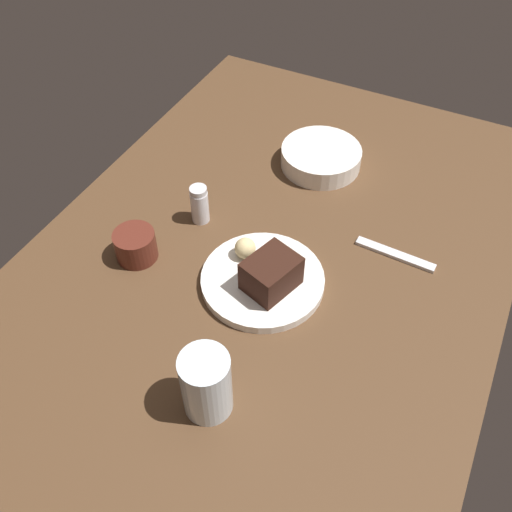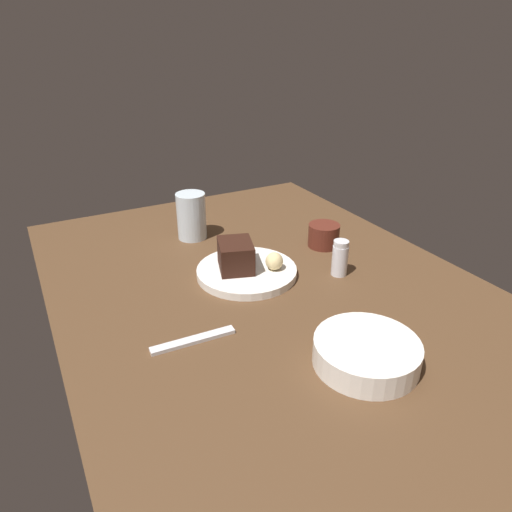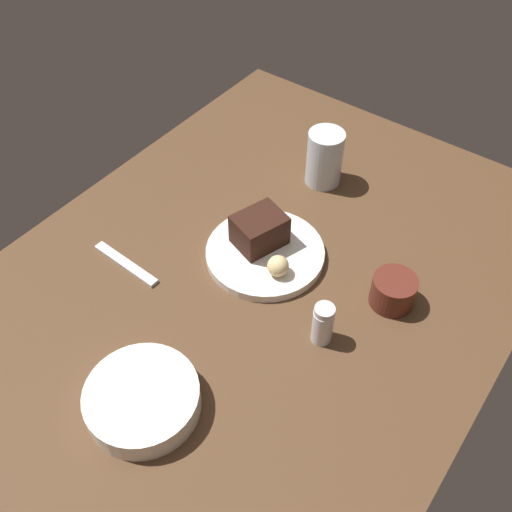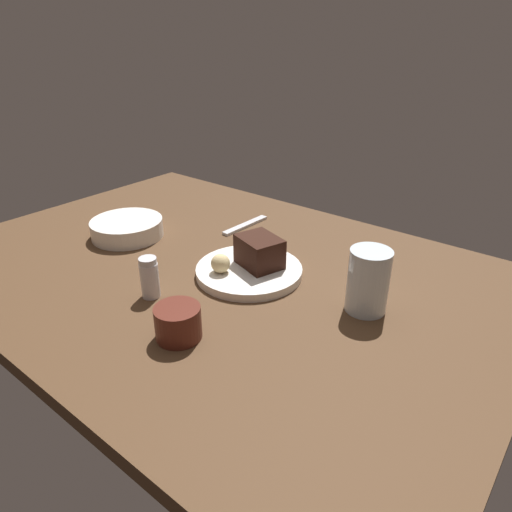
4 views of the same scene
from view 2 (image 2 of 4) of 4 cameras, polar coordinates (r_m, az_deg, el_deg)
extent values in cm
cube|color=#4C331E|center=(96.57, 2.02, -4.92)|extent=(120.00, 84.00, 3.00)
cylinder|color=white|center=(100.74, -1.15, -1.93)|extent=(21.71, 21.71, 1.70)
cube|color=black|center=(98.94, -2.51, 0.06)|extent=(10.58, 9.45, 6.19)
sphere|color=#DBC184|center=(99.15, 2.26, -0.64)|extent=(3.82, 3.82, 3.82)
cylinder|color=silver|center=(101.52, 10.27, -0.53)|extent=(3.46, 3.46, 6.80)
cylinder|color=silver|center=(99.79, 10.45, 1.52)|extent=(3.29, 3.29, 1.20)
cylinder|color=silver|center=(117.97, -7.95, 4.90)|extent=(7.33, 7.33, 11.71)
cylinder|color=white|center=(77.40, 13.41, -11.51)|extent=(17.02, 17.02, 4.23)
cylinder|color=#562319|center=(114.51, 8.33, 2.53)|extent=(7.59, 7.59, 5.63)
cube|color=silver|center=(81.64, -7.73, -10.22)|extent=(2.42, 15.06, 0.70)
camera|label=1|loc=(1.39, -27.73, 35.65)|focal=39.31mm
camera|label=3|loc=(0.90, 59.75, 36.04)|focal=41.07mm
camera|label=4|loc=(1.68, 11.12, 25.04)|focal=32.33mm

